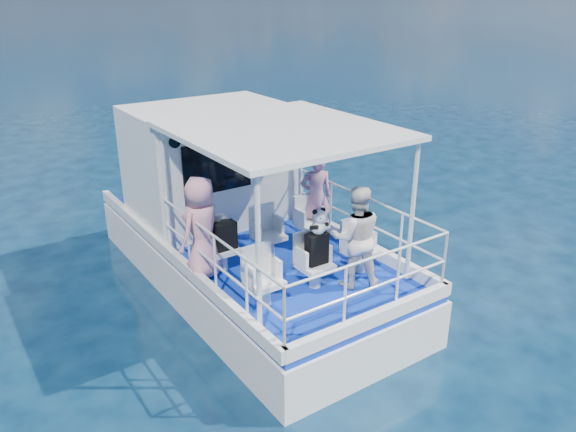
# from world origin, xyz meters

# --- Properties ---
(ground) EXTENTS (2000.00, 2000.00, 0.00)m
(ground) POSITION_xyz_m (0.00, 0.00, 0.00)
(ground) COLOR black
(ground) RESTS_ON ground
(hull) EXTENTS (3.00, 7.00, 1.60)m
(hull) POSITION_xyz_m (0.00, 1.00, 0.00)
(hull) COLOR white
(hull) RESTS_ON ground
(deck) EXTENTS (2.90, 6.90, 0.10)m
(deck) POSITION_xyz_m (0.00, 1.00, 0.85)
(deck) COLOR #0B289D
(deck) RESTS_ON hull
(cabin) EXTENTS (2.85, 2.00, 2.20)m
(cabin) POSITION_xyz_m (0.00, 2.30, 2.00)
(cabin) COLOR white
(cabin) RESTS_ON deck
(canopy) EXTENTS (3.00, 3.20, 0.08)m
(canopy) POSITION_xyz_m (0.00, -0.20, 3.14)
(canopy) COLOR white
(canopy) RESTS_ON cabin
(canopy_posts) EXTENTS (2.77, 2.97, 2.20)m
(canopy_posts) POSITION_xyz_m (0.00, -0.25, 2.00)
(canopy_posts) COLOR white
(canopy_posts) RESTS_ON deck
(railings) EXTENTS (2.84, 3.59, 1.00)m
(railings) POSITION_xyz_m (0.00, -0.58, 1.40)
(railings) COLOR white
(railings) RESTS_ON deck
(seat_port_fwd) EXTENTS (0.48, 0.46, 0.38)m
(seat_port_fwd) POSITION_xyz_m (-0.90, 0.20, 1.09)
(seat_port_fwd) COLOR white
(seat_port_fwd) RESTS_ON deck
(seat_center_fwd) EXTENTS (0.48, 0.46, 0.38)m
(seat_center_fwd) POSITION_xyz_m (0.00, 0.20, 1.09)
(seat_center_fwd) COLOR white
(seat_center_fwd) RESTS_ON deck
(seat_stbd_fwd) EXTENTS (0.48, 0.46, 0.38)m
(seat_stbd_fwd) POSITION_xyz_m (0.90, 0.20, 1.09)
(seat_stbd_fwd) COLOR white
(seat_stbd_fwd) RESTS_ON deck
(seat_port_aft) EXTENTS (0.48, 0.46, 0.38)m
(seat_port_aft) POSITION_xyz_m (-0.90, -1.10, 1.09)
(seat_port_aft) COLOR white
(seat_port_aft) RESTS_ON deck
(seat_center_aft) EXTENTS (0.48, 0.46, 0.38)m
(seat_center_aft) POSITION_xyz_m (0.00, -1.10, 1.09)
(seat_center_aft) COLOR white
(seat_center_aft) RESTS_ON deck
(seat_stbd_aft) EXTENTS (0.48, 0.46, 0.38)m
(seat_stbd_aft) POSITION_xyz_m (0.90, -1.10, 1.09)
(seat_stbd_aft) COLOR white
(seat_stbd_aft) RESTS_ON deck
(passenger_port_fwd) EXTENTS (0.73, 0.64, 1.64)m
(passenger_port_fwd) POSITION_xyz_m (-1.25, 0.14, 1.72)
(passenger_port_fwd) COLOR pink
(passenger_port_fwd) RESTS_ON deck
(passenger_stbd_fwd) EXTENTS (0.68, 0.58, 1.57)m
(passenger_stbd_fwd) POSITION_xyz_m (1.11, 0.37, 1.68)
(passenger_stbd_fwd) COLOR #CC84A4
(passenger_stbd_fwd) RESTS_ON deck
(passenger_stbd_aft) EXTENTS (0.97, 0.90, 1.60)m
(passenger_stbd_aft) POSITION_xyz_m (0.52, -1.40, 1.70)
(passenger_stbd_aft) COLOR silver
(passenger_stbd_aft) RESTS_ON deck
(backpack_port) EXTENTS (0.34, 0.19, 0.45)m
(backpack_port) POSITION_xyz_m (-0.86, 0.12, 1.50)
(backpack_port) COLOR black
(backpack_port) RESTS_ON seat_port_fwd
(backpack_center) EXTENTS (0.33, 0.18, 0.49)m
(backpack_center) POSITION_xyz_m (0.02, -1.10, 1.53)
(backpack_center) COLOR black
(backpack_center) RESTS_ON seat_center_aft
(compact_camera) EXTENTS (0.10, 0.06, 0.06)m
(compact_camera) POSITION_xyz_m (-0.87, 0.10, 1.76)
(compact_camera) COLOR black
(compact_camera) RESTS_ON backpack_port
(panda) EXTENTS (0.26, 0.21, 0.39)m
(panda) POSITION_xyz_m (0.04, -1.12, 1.97)
(panda) COLOR white
(panda) RESTS_ON backpack_center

